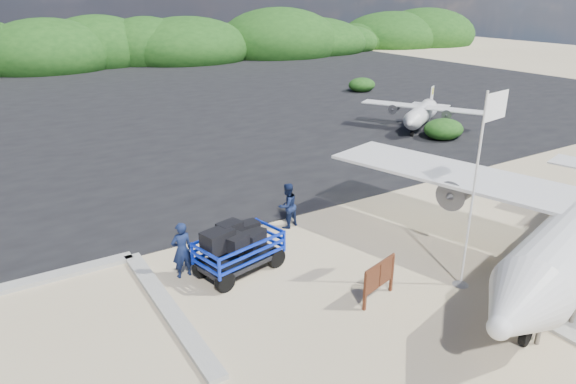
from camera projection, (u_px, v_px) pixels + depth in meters
name	position (u px, v px, depth m)	size (l,w,h in m)	color
ground	(327.00, 288.00, 15.60)	(160.00, 160.00, 0.00)	beige
asphalt_apron	(97.00, 109.00, 39.30)	(90.00, 50.00, 0.04)	#B2B2B2
vegetation_band	(46.00, 70.00, 59.06)	(124.00, 8.00, 4.40)	#B2B2B2
baggage_cart	(240.00, 271.00, 16.52)	(2.94, 1.68, 1.47)	#0E2ED8
flagpole	(460.00, 285.00, 15.77)	(1.19, 0.50, 5.96)	white
signboard	(378.00, 300.00, 14.99)	(1.56, 0.15, 1.28)	#5C2E1A
crew_a	(182.00, 250.00, 15.91)	(0.68, 0.44, 1.85)	#121E45
crew_b	(287.00, 206.00, 19.33)	(0.85, 0.67, 1.76)	#121E45
aircraft_large	(330.00, 101.00, 42.14)	(17.13, 17.13, 5.14)	#B2B2B2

